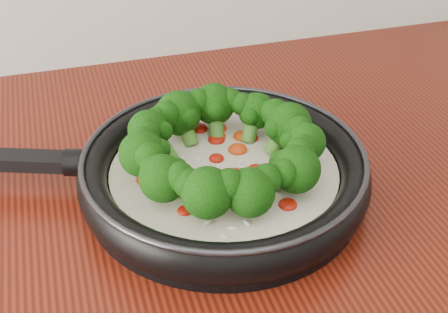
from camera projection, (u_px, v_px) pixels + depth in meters
name	position (u px, v px, depth m)	size (l,w,h in m)	color
skillet	(221.00, 166.00, 0.67)	(0.53, 0.42, 0.09)	black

